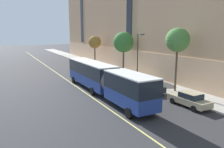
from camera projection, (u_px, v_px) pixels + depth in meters
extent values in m
plane|color=#303033|center=(109.00, 95.00, 27.07)|extent=(260.00, 260.00, 0.00)
cube|color=#ADA89E|center=(153.00, 83.00, 33.70)|extent=(4.43, 160.00, 0.15)
cube|color=#E5B68D|center=(178.00, 71.00, 31.63)|extent=(0.14, 110.00, 4.40)
cube|color=#1E232B|center=(81.00, 5.00, 65.28)|extent=(0.10, 2.00, 21.79)
cube|color=navy|center=(91.00, 79.00, 30.63)|extent=(2.71, 11.73, 1.33)
cube|color=black|center=(91.00, 69.00, 30.36)|extent=(2.72, 11.73, 1.63)
cube|color=white|center=(91.00, 62.00, 30.20)|extent=(2.74, 11.73, 0.12)
cube|color=#19232D|center=(77.00, 64.00, 35.51)|extent=(2.37, 0.11, 1.22)
cube|color=orange|center=(77.00, 60.00, 35.37)|extent=(1.80, 0.08, 0.28)
cube|color=black|center=(78.00, 76.00, 35.87)|extent=(2.52, 0.15, 0.24)
cube|color=white|center=(72.00, 75.00, 35.41)|extent=(0.28, 0.06, 0.18)
cube|color=white|center=(83.00, 74.00, 36.24)|extent=(0.28, 0.06, 0.18)
cylinder|color=#595651|center=(112.00, 82.00, 24.95)|extent=(2.46, 1.03, 2.45)
cube|color=navy|center=(130.00, 98.00, 21.75)|extent=(2.65, 6.73, 1.33)
cube|color=black|center=(130.00, 83.00, 21.48)|extent=(2.67, 6.73, 1.63)
cube|color=white|center=(130.00, 74.00, 21.31)|extent=(2.68, 6.73, 0.12)
cylinder|color=black|center=(73.00, 80.00, 33.75)|extent=(0.31, 1.00, 1.00)
cylinder|color=black|center=(89.00, 78.00, 34.93)|extent=(0.31, 1.00, 1.00)
cylinder|color=black|center=(92.00, 91.00, 27.13)|extent=(0.31, 1.00, 1.00)
cylinder|color=black|center=(111.00, 89.00, 28.30)|extent=(0.31, 1.00, 1.00)
cylinder|color=black|center=(129.00, 113.00, 19.70)|extent=(0.31, 1.00, 1.00)
cylinder|color=black|center=(152.00, 109.00, 20.88)|extent=(0.31, 1.00, 1.00)
cube|color=black|center=(150.00, 87.00, 28.65)|extent=(1.79, 4.51, 0.64)
cube|color=#232D38|center=(151.00, 83.00, 28.35)|extent=(1.54, 2.04, 0.56)
cube|color=black|center=(151.00, 81.00, 28.29)|extent=(1.50, 1.95, 0.04)
cylinder|color=black|center=(138.00, 88.00, 29.53)|extent=(0.23, 0.64, 0.64)
cylinder|color=black|center=(148.00, 86.00, 30.30)|extent=(0.23, 0.64, 0.64)
cylinder|color=black|center=(151.00, 93.00, 27.12)|extent=(0.23, 0.64, 0.64)
cylinder|color=black|center=(162.00, 91.00, 27.90)|extent=(0.23, 0.64, 0.64)
cube|color=#B7B7BC|center=(125.00, 78.00, 34.28)|extent=(1.95, 4.83, 0.64)
cube|color=#232D38|center=(125.00, 75.00, 33.96)|extent=(1.66, 2.19, 0.56)
cube|color=#B7B7BC|center=(125.00, 73.00, 33.90)|extent=(1.62, 2.10, 0.04)
cylinder|color=black|center=(115.00, 79.00, 35.28)|extent=(0.24, 0.65, 0.64)
cylinder|color=black|center=(125.00, 78.00, 36.03)|extent=(0.24, 0.65, 0.64)
cylinder|color=black|center=(124.00, 83.00, 32.65)|extent=(0.24, 0.65, 0.64)
cylinder|color=black|center=(134.00, 82.00, 33.40)|extent=(0.24, 0.65, 0.64)
cube|color=#B21E19|center=(82.00, 63.00, 52.08)|extent=(1.84, 4.33, 0.64)
cube|color=#232D38|center=(83.00, 60.00, 51.78)|extent=(1.57, 1.97, 0.56)
cube|color=#B21E19|center=(83.00, 59.00, 51.72)|extent=(1.54, 1.88, 0.04)
cylinder|color=black|center=(77.00, 64.00, 52.96)|extent=(0.24, 0.65, 0.64)
cylinder|color=black|center=(84.00, 63.00, 53.67)|extent=(0.24, 0.65, 0.64)
cylinder|color=black|center=(81.00, 65.00, 50.60)|extent=(0.24, 0.65, 0.64)
cylinder|color=black|center=(88.00, 65.00, 51.32)|extent=(0.24, 0.65, 0.64)
cube|color=#4C4C51|center=(93.00, 67.00, 46.04)|extent=(1.90, 4.44, 0.64)
cube|color=#232D38|center=(93.00, 64.00, 45.74)|extent=(1.63, 2.01, 0.56)
cube|color=#4C4C51|center=(93.00, 63.00, 45.68)|extent=(1.59, 1.92, 0.04)
cylinder|color=black|center=(87.00, 68.00, 46.87)|extent=(0.23, 0.64, 0.64)
cylinder|color=black|center=(94.00, 67.00, 47.69)|extent=(0.23, 0.64, 0.64)
cylinder|color=black|center=(91.00, 69.00, 44.51)|extent=(0.23, 0.64, 0.64)
cylinder|color=black|center=(99.00, 69.00, 45.33)|extent=(0.23, 0.64, 0.64)
cube|color=#BCAD89|center=(105.00, 71.00, 40.53)|extent=(1.86, 4.54, 0.64)
cube|color=#232D38|center=(106.00, 68.00, 40.23)|extent=(1.61, 2.06, 0.56)
cube|color=#BCAD89|center=(106.00, 67.00, 40.17)|extent=(1.57, 1.97, 0.04)
cylinder|color=black|center=(98.00, 72.00, 41.41)|extent=(0.23, 0.64, 0.64)
cylinder|color=black|center=(106.00, 71.00, 42.21)|extent=(0.23, 0.64, 0.64)
cylinder|color=black|center=(104.00, 75.00, 38.97)|extent=(0.23, 0.64, 0.64)
cylinder|color=black|center=(113.00, 74.00, 39.78)|extent=(0.23, 0.64, 0.64)
cube|color=#BCAD89|center=(189.00, 100.00, 22.96)|extent=(1.87, 4.74, 0.64)
cube|color=#232D38|center=(191.00, 95.00, 22.64)|extent=(1.60, 2.15, 0.56)
cube|color=#BCAD89|center=(191.00, 93.00, 22.59)|extent=(1.56, 2.06, 0.04)
cylinder|color=black|center=(173.00, 101.00, 23.87)|extent=(0.23, 0.64, 0.64)
cylinder|color=black|center=(184.00, 99.00, 24.68)|extent=(0.23, 0.64, 0.64)
cylinder|color=black|center=(194.00, 109.00, 21.35)|extent=(0.23, 0.64, 0.64)
cylinder|color=black|center=(206.00, 106.00, 22.16)|extent=(0.23, 0.64, 0.64)
cylinder|color=brown|center=(176.00, 69.00, 28.16)|extent=(0.26, 0.26, 5.79)
sphere|color=#4C843D|center=(178.00, 40.00, 27.47)|extent=(3.04, 3.04, 3.04)
cylinder|color=brown|center=(123.00, 61.00, 40.18)|extent=(0.31, 0.31, 4.84)
sphere|color=#387533|center=(124.00, 42.00, 39.54)|extent=(3.73, 3.73, 3.73)
cylinder|color=brown|center=(95.00, 55.00, 52.14)|extent=(0.30, 0.30, 4.57)
sphere|color=olive|center=(95.00, 42.00, 51.57)|extent=(2.98, 2.98, 2.98)
cylinder|color=#2D2D30|center=(138.00, 58.00, 33.95)|extent=(0.16, 0.16, 7.42)
cylinder|color=#2D2D30|center=(140.00, 34.00, 32.80)|extent=(0.10, 1.10, 0.10)
cube|color=#3D3D3F|center=(142.00, 34.00, 32.33)|extent=(0.36, 0.60, 0.20)
cube|color=#E0D66B|center=(84.00, 92.00, 28.72)|extent=(0.16, 140.00, 0.01)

